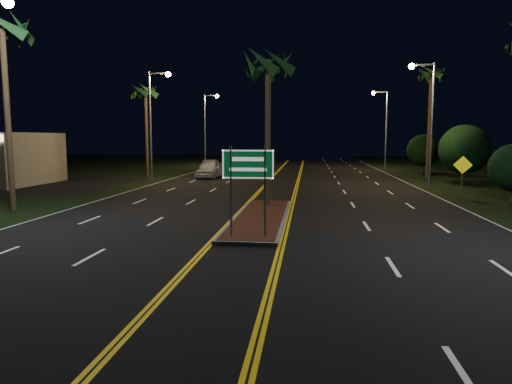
# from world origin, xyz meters

# --- Properties ---
(ground) EXTENTS (120.00, 120.00, 0.00)m
(ground) POSITION_xyz_m (0.00, 0.00, 0.00)
(ground) COLOR black
(ground) RESTS_ON ground
(median_island) EXTENTS (2.25, 10.25, 0.17)m
(median_island) POSITION_xyz_m (0.00, 7.00, 0.08)
(median_island) COLOR gray
(median_island) RESTS_ON ground
(highway_sign) EXTENTS (1.80, 0.08, 3.20)m
(highway_sign) POSITION_xyz_m (0.00, 2.80, 2.40)
(highway_sign) COLOR gray
(highway_sign) RESTS_ON ground
(streetlight_left_mid) EXTENTS (1.91, 0.44, 9.00)m
(streetlight_left_mid) POSITION_xyz_m (-10.61, 24.00, 5.66)
(streetlight_left_mid) COLOR gray
(streetlight_left_mid) RESTS_ON ground
(streetlight_left_far) EXTENTS (1.91, 0.44, 9.00)m
(streetlight_left_far) POSITION_xyz_m (-10.61, 44.00, 5.66)
(streetlight_left_far) COLOR gray
(streetlight_left_far) RESTS_ON ground
(streetlight_right_mid) EXTENTS (1.91, 0.44, 9.00)m
(streetlight_right_mid) POSITION_xyz_m (10.61, 22.00, 5.66)
(streetlight_right_mid) COLOR gray
(streetlight_right_mid) RESTS_ON ground
(streetlight_right_far) EXTENTS (1.91, 0.44, 9.00)m
(streetlight_right_far) POSITION_xyz_m (10.61, 42.00, 5.66)
(streetlight_right_far) COLOR gray
(streetlight_right_far) RESTS_ON ground
(palm_median) EXTENTS (2.40, 2.40, 8.30)m
(palm_median) POSITION_xyz_m (0.00, 10.50, 7.28)
(palm_median) COLOR #382819
(palm_median) RESTS_ON ground
(palm_left_near) EXTENTS (2.40, 2.40, 9.80)m
(palm_left_near) POSITION_xyz_m (-12.50, 8.00, 8.68)
(palm_left_near) COLOR #382819
(palm_left_near) RESTS_ON ground
(palm_left_far) EXTENTS (2.40, 2.40, 8.80)m
(palm_left_far) POSITION_xyz_m (-12.80, 28.00, 7.75)
(palm_left_far) COLOR #382819
(palm_left_far) RESTS_ON ground
(palm_right_far) EXTENTS (2.40, 2.40, 10.30)m
(palm_right_far) POSITION_xyz_m (12.80, 30.00, 9.14)
(palm_right_far) COLOR #382819
(palm_right_far) RESTS_ON ground
(shrub_mid) EXTENTS (3.78, 3.78, 4.62)m
(shrub_mid) POSITION_xyz_m (14.00, 24.00, 2.73)
(shrub_mid) COLOR #382819
(shrub_mid) RESTS_ON ground
(shrub_far) EXTENTS (3.24, 3.24, 3.96)m
(shrub_far) POSITION_xyz_m (13.80, 36.00, 2.34)
(shrub_far) COLOR #382819
(shrub_far) RESTS_ON ground
(car_near) EXTENTS (2.77, 5.41, 1.73)m
(car_near) POSITION_xyz_m (-6.75, 27.60, 0.87)
(car_near) COLOR silver
(car_near) RESTS_ON ground
(car_far) EXTENTS (2.03, 4.45, 1.46)m
(car_far) POSITION_xyz_m (-8.47, 35.03, 0.73)
(car_far) COLOR silver
(car_far) RESTS_ON ground
(warning_sign) EXTENTS (0.99, 0.44, 2.54)m
(warning_sign) POSITION_xyz_m (11.20, 15.43, 1.66)
(warning_sign) COLOR gray
(warning_sign) RESTS_ON ground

